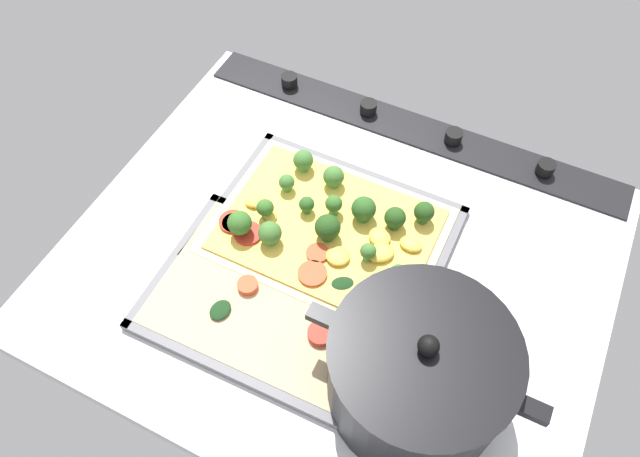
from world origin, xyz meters
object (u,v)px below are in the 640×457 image
object	(u,v)px
baking_tray_front	(328,234)
broccoli_pizza	(328,226)
cooking_pot	(419,372)
baking_tray_back	(282,305)
veggie_pizza_back	(282,298)

from	to	relation	value
baking_tray_front	broccoli_pizza	world-z (taller)	broccoli_pizza
baking_tray_front	cooking_pot	xyz separation A→B (cm)	(-19.52, 16.31, 5.99)
baking_tray_back	cooking_pot	bearing A→B (deg)	170.91
cooking_pot	veggie_pizza_back	bearing A→B (deg)	-10.72
baking_tray_front	broccoli_pizza	xyz separation A→B (cm)	(0.03, -0.29, 1.62)
baking_tray_front	veggie_pizza_back	distance (cm)	12.51
baking_tray_back	baking_tray_front	bearing A→B (deg)	-92.63
baking_tray_front	cooking_pot	size ratio (longest dim) A/B	1.21
broccoli_pizza	cooking_pot	bearing A→B (deg)	139.66
broccoli_pizza	veggie_pizza_back	size ratio (longest dim) A/B	0.96
cooking_pot	baking_tray_back	bearing A→B (deg)	-9.09
baking_tray_front	cooking_pot	distance (cm)	26.14
baking_tray_front	baking_tray_back	xyz separation A→B (cm)	(0.60, 13.09, 0.00)
baking_tray_front	baking_tray_back	bearing A→B (deg)	87.37
baking_tray_front	broccoli_pizza	bearing A→B (deg)	-84.00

